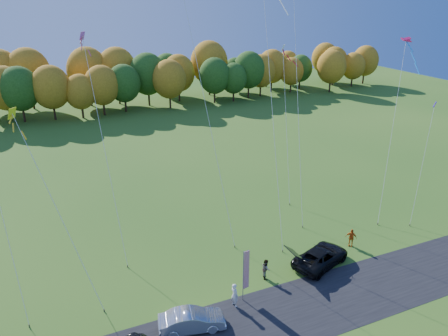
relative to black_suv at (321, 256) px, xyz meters
name	(u,v)px	position (x,y,z in m)	size (l,w,h in m)	color
ground	(256,282)	(-5.74, 0.07, -0.73)	(160.00, 160.00, 0.00)	#295917
asphalt_strip	(284,315)	(-5.74, -3.93, -0.72)	(90.00, 6.00, 0.01)	black
tree_line	(115,111)	(-5.74, 55.07, -0.73)	(116.00, 12.00, 10.00)	#1E4711
black_suv	(321,256)	(0.00, 0.00, 0.00)	(2.41, 5.23, 1.45)	black
silver_sedan	(192,320)	(-11.85, -2.65, -0.02)	(1.49, 4.27, 1.41)	silver
person_tailgate_a	(235,295)	(-8.37, -1.69, 0.17)	(0.66, 0.43, 1.80)	silver
person_tailgate_b	(266,269)	(-4.84, 0.25, 0.06)	(0.76, 0.59, 1.57)	gray
person_east	(351,238)	(3.97, 1.23, 0.08)	(0.94, 0.39, 1.61)	#C95B13
feather_flag	(246,270)	(-7.39, -1.35, 1.74)	(0.53, 0.16, 4.03)	#999999
kite_delta_blue	(195,52)	(-6.57, 9.97, 15.01)	(4.08, 10.89, 32.00)	#4C3F33
kite_parafoil_orange	(295,36)	(3.92, 11.67, 15.67)	(5.95, 12.99, 33.19)	#4C3F33
kite_delta_red	(272,102)	(-0.79, 7.35, 10.91)	(3.38, 9.99, 23.62)	#4C3F33
kite_parafoil_rainbow	(393,129)	(11.90, 6.20, 7.35)	(7.80, 6.67, 16.38)	#4C3F33
kite_diamond_yellow	(58,212)	(-18.60, 4.53, 5.75)	(4.34, 7.07, 13.51)	#4C3F33
kite_diamond_green	(8,238)	(-21.90, 4.51, 4.60)	(1.30, 5.78, 10.76)	#4C3F33
kite_diamond_white	(286,125)	(4.36, 13.06, 6.82)	(2.78, 6.94, 15.54)	#4C3F33
kite_diamond_pink	(104,147)	(-14.41, 10.08, 8.03)	(1.11, 8.94, 17.58)	#4C3F33
kite_diamond_blue_low	(422,165)	(12.93, 2.99, 4.66)	(3.82, 2.99, 11.11)	#4C3F33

